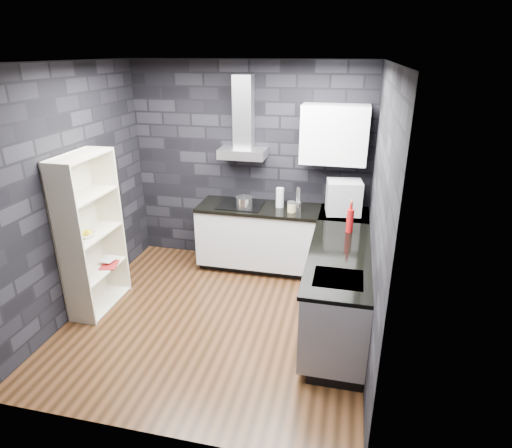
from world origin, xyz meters
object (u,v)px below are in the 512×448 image
(appliance_garage, at_px, (344,197))
(bookshelf, at_px, (91,234))
(fruit_bowl, at_px, (86,235))
(red_bottle, at_px, (350,221))
(storage_jar, at_px, (291,207))
(pot, at_px, (244,203))
(utensil_crock, at_px, (298,207))
(glass_vase, at_px, (280,198))

(appliance_garage, distance_m, bookshelf, 2.98)
(fruit_bowl, bearing_deg, red_bottle, 16.07)
(appliance_garage, bearing_deg, red_bottle, -87.73)
(storage_jar, xyz_separation_m, bookshelf, (-2.06, -1.20, -0.06))
(red_bottle, distance_m, bookshelf, 2.88)
(bookshelf, bearing_deg, red_bottle, 29.92)
(red_bottle, height_order, bookshelf, bookshelf)
(pot, bearing_deg, utensil_crock, 2.49)
(storage_jar, distance_m, fruit_bowl, 2.43)
(glass_vase, relative_size, appliance_garage, 0.61)
(pot, distance_m, appliance_garage, 1.26)
(glass_vase, xyz_separation_m, appliance_garage, (0.81, -0.11, 0.10))
(utensil_crock, xyz_separation_m, fruit_bowl, (-2.13, -1.32, -0.02))
(bookshelf, bearing_deg, pot, 55.35)
(pot, distance_m, utensil_crock, 0.69)
(storage_jar, height_order, red_bottle, red_bottle)
(utensil_crock, relative_size, red_bottle, 0.46)
(pot, xyz_separation_m, fruit_bowl, (-1.45, -1.29, -0.04))
(red_bottle, bearing_deg, storage_jar, 146.34)
(pot, bearing_deg, bookshelf, -140.20)
(appliance_garage, xyz_separation_m, fruit_bowl, (-2.69, -1.34, -0.19))
(utensil_crock, distance_m, red_bottle, 0.84)
(bookshelf, relative_size, fruit_bowl, 9.15)
(utensil_crock, height_order, bookshelf, bookshelf)
(utensil_crock, xyz_separation_m, red_bottle, (0.65, -0.52, 0.07))
(pot, height_order, utensil_crock, pot)
(glass_vase, distance_m, fruit_bowl, 2.38)
(red_bottle, xyz_separation_m, bookshelf, (-2.79, -0.71, -0.13))
(pot, xyz_separation_m, storage_jar, (0.61, -0.01, -0.01))
(appliance_garage, relative_size, fruit_bowl, 2.10)
(storage_jar, bearing_deg, red_bottle, -33.66)
(glass_vase, distance_m, utensil_crock, 0.29)
(glass_vase, distance_m, bookshelf, 2.32)
(appliance_garage, bearing_deg, utensil_crock, 173.84)
(red_bottle, bearing_deg, pot, 159.88)
(storage_jar, xyz_separation_m, red_bottle, (0.73, -0.48, 0.07))
(storage_jar, relative_size, bookshelf, 0.07)
(appliance_garage, height_order, fruit_bowl, appliance_garage)
(appliance_garage, bearing_deg, glass_vase, 164.80)
(pot, xyz_separation_m, glass_vase, (0.44, 0.15, 0.05))
(pot, height_order, appliance_garage, appliance_garage)
(glass_vase, distance_m, storage_jar, 0.25)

